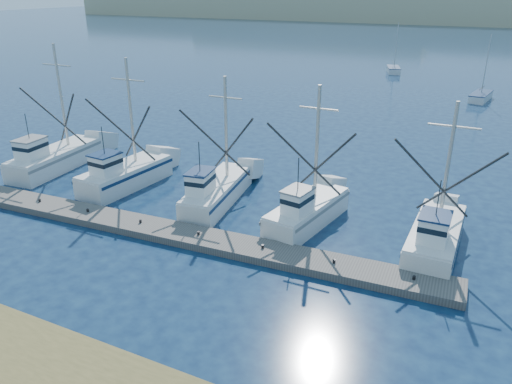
% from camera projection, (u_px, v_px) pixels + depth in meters
% --- Properties ---
extents(ground, '(500.00, 500.00, 0.00)m').
position_uv_depth(ground, '(248.00, 328.00, 21.64)').
color(ground, '#0C1B37').
rests_on(ground, ground).
extents(floating_dock, '(32.98, 3.82, 0.44)m').
position_uv_depth(floating_dock, '(169.00, 232.00, 29.52)').
color(floating_dock, '#5D5953').
rests_on(floating_dock, ground).
extents(dune_ridge, '(360.00, 60.00, 10.00)m').
position_uv_depth(dune_ridge, '(491.00, 8.00, 193.94)').
color(dune_ridge, tan).
rests_on(dune_ridge, ground).
extents(trawler_fleet, '(32.11, 8.72, 9.63)m').
position_uv_depth(trawler_fleet, '(194.00, 188.00, 33.98)').
color(trawler_fleet, silver).
rests_on(trawler_fleet, ground).
extents(sailboat_near, '(2.64, 5.74, 8.10)m').
position_uv_depth(sailboat_near, '(481.00, 97.00, 63.59)').
color(sailboat_near, silver).
rests_on(sailboat_near, ground).
extents(sailboat_far, '(3.16, 5.14, 8.10)m').
position_uv_depth(sailboat_far, '(393.00, 70.00, 83.41)').
color(sailboat_far, silver).
rests_on(sailboat_far, ground).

